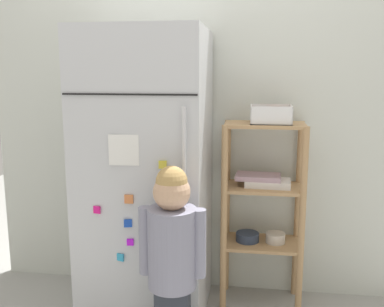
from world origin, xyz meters
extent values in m
cube|color=silver|center=(0.00, 0.36, 1.03)|extent=(2.64, 0.03, 2.06)
cube|color=silver|center=(-0.27, 0.02, 0.78)|extent=(0.65, 0.62, 1.56)
cube|color=black|center=(-0.27, -0.29, 1.24)|extent=(0.64, 0.01, 0.01)
cylinder|color=silver|center=(-0.01, -0.31, 0.95)|extent=(0.02, 0.02, 0.48)
cube|color=white|center=(-0.30, -0.29, 0.98)|extent=(0.14, 0.01, 0.15)
cube|color=#C616F2|center=(-0.28, -0.30, 0.53)|extent=(0.03, 0.01, 0.03)
cube|color=#2C9BCB|center=(-0.33, -0.30, 0.44)|extent=(0.04, 0.02, 0.04)
cube|color=#E07B42|center=(-0.28, -0.30, 0.74)|extent=(0.04, 0.01, 0.04)
cube|color=yellow|center=(-0.11, -0.30, 0.92)|extent=(0.04, 0.01, 0.04)
cube|color=#C27B11|center=(-0.09, -0.30, 0.45)|extent=(0.03, 0.02, 0.03)
cube|color=blue|center=(-0.29, -0.30, 0.62)|extent=(0.04, 0.02, 0.04)
cube|color=#E8147A|center=(-0.44, -0.30, 0.68)|extent=(0.04, 0.02, 0.04)
cylinder|color=gray|center=(-0.04, -0.43, 0.57)|extent=(0.22, 0.22, 0.37)
sphere|color=gray|center=(-0.04, -0.37, 0.74)|extent=(0.10, 0.10, 0.10)
sphere|color=tan|center=(-0.04, -0.43, 0.83)|extent=(0.17, 0.17, 0.17)
sphere|color=tan|center=(-0.04, -0.43, 0.87)|extent=(0.14, 0.14, 0.14)
cylinder|color=gray|center=(-0.16, -0.43, 0.60)|extent=(0.06, 0.06, 0.31)
cylinder|color=gray|center=(0.08, -0.43, 0.60)|extent=(0.06, 0.06, 0.31)
cylinder|color=tan|center=(0.15, 0.06, 0.53)|extent=(0.04, 0.04, 1.06)
cylinder|color=tan|center=(0.57, 0.06, 0.53)|extent=(0.04, 0.04, 1.06)
cylinder|color=tan|center=(0.15, 0.31, 0.53)|extent=(0.04, 0.04, 1.06)
cylinder|color=tan|center=(0.57, 0.31, 0.53)|extent=(0.04, 0.04, 1.06)
cube|color=tan|center=(0.36, 0.18, 1.06)|extent=(0.44, 0.27, 0.02)
cube|color=tan|center=(0.36, 0.18, 0.70)|extent=(0.44, 0.27, 0.02)
cube|color=tan|center=(0.36, 0.18, 0.36)|extent=(0.44, 0.27, 0.02)
cube|color=white|center=(0.39, 0.19, 0.73)|extent=(0.26, 0.18, 0.04)
cube|color=#B293A3|center=(0.33, 0.19, 0.76)|extent=(0.26, 0.17, 0.03)
cylinder|color=#2D384C|center=(0.28, 0.18, 0.40)|extent=(0.13, 0.13, 0.05)
cylinder|color=beige|center=(0.44, 0.18, 0.40)|extent=(0.11, 0.11, 0.06)
cube|color=white|center=(0.39, 0.17, 1.07)|extent=(0.22, 0.20, 0.01)
cube|color=white|center=(0.39, 0.08, 1.11)|extent=(0.22, 0.01, 0.10)
cube|color=white|center=(0.39, 0.27, 1.11)|extent=(0.22, 0.01, 0.10)
cube|color=white|center=(0.29, 0.17, 1.11)|extent=(0.01, 0.20, 0.10)
cube|color=white|center=(0.50, 0.17, 1.11)|extent=(0.01, 0.20, 0.10)
sphere|color=#C03E15|center=(0.42, 0.18, 1.10)|extent=(0.07, 0.07, 0.07)
sphere|color=#C44C1E|center=(0.39, 0.20, 1.10)|extent=(0.07, 0.07, 0.07)
sphere|color=orange|center=(0.43, 0.15, 1.11)|extent=(0.08, 0.08, 0.08)
camera|label=1|loc=(0.31, -2.24, 1.34)|focal=40.80mm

